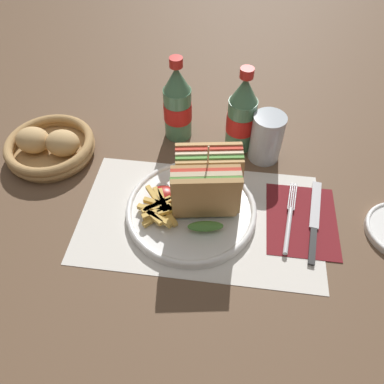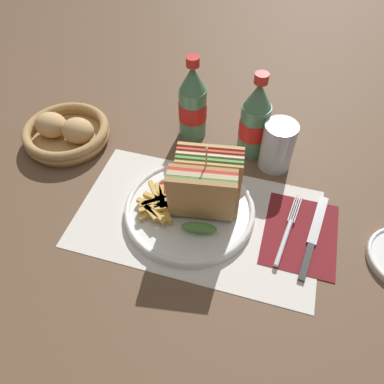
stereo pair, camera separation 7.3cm
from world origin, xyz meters
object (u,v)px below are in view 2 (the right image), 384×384
(club_sandwich, at_px, (205,188))
(fork, at_px, (286,236))
(coke_bottle_near, at_px, (193,104))
(bread_basket, at_px, (66,132))
(coke_bottle_far, at_px, (255,121))
(knife, at_px, (313,236))
(plate_main, at_px, (189,209))
(glass_near, at_px, (277,146))

(club_sandwich, bearing_deg, fork, -4.34)
(coke_bottle_near, distance_m, bread_basket, 0.30)
(coke_bottle_near, height_order, coke_bottle_far, same)
(knife, relative_size, bread_basket, 1.04)
(plate_main, height_order, coke_bottle_near, coke_bottle_near)
(club_sandwich, distance_m, coke_bottle_far, 0.21)
(glass_near, bearing_deg, bread_basket, -173.39)
(plate_main, height_order, club_sandwich, club_sandwich)
(glass_near, relative_size, bread_basket, 0.57)
(glass_near, bearing_deg, coke_bottle_near, 165.64)
(knife, distance_m, glass_near, 0.21)
(knife, relative_size, coke_bottle_far, 1.02)
(knife, xyz_separation_m, bread_basket, (-0.57, 0.12, 0.02))
(coke_bottle_far, relative_size, glass_near, 1.79)
(plate_main, bearing_deg, club_sandwich, 7.90)
(coke_bottle_far, xyz_separation_m, bread_basket, (-0.42, -0.09, -0.06))
(plate_main, relative_size, bread_basket, 1.31)
(plate_main, distance_m, bread_basket, 0.36)
(glass_near, bearing_deg, fork, -75.20)
(knife, bearing_deg, coke_bottle_near, 150.90)
(fork, relative_size, glass_near, 1.60)
(fork, xyz_separation_m, coke_bottle_near, (-0.25, 0.24, 0.08))
(knife, bearing_deg, coke_bottle_far, 135.29)
(knife, bearing_deg, club_sandwich, -171.62)
(club_sandwich, distance_m, coke_bottle_near, 0.25)
(knife, xyz_separation_m, coke_bottle_far, (-0.16, 0.21, 0.08))
(plate_main, height_order, glass_near, glass_near)
(fork, height_order, glass_near, glass_near)
(coke_bottle_far, bearing_deg, bread_basket, -168.36)
(club_sandwich, height_order, coke_bottle_far, coke_bottle_far)
(coke_bottle_near, bearing_deg, club_sandwich, -68.53)
(coke_bottle_far, bearing_deg, glass_near, -28.02)
(plate_main, xyz_separation_m, knife, (0.24, 0.01, -0.00))
(knife, height_order, glass_near, glass_near)
(club_sandwich, relative_size, coke_bottle_near, 0.81)
(club_sandwich, height_order, knife, club_sandwich)
(knife, distance_m, coke_bottle_far, 0.27)
(knife, xyz_separation_m, glass_near, (-0.10, 0.17, 0.05))
(coke_bottle_near, relative_size, bread_basket, 1.01)
(fork, height_order, bread_basket, bread_basket)
(coke_bottle_near, bearing_deg, bread_basket, -158.67)
(club_sandwich, bearing_deg, knife, 0.61)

